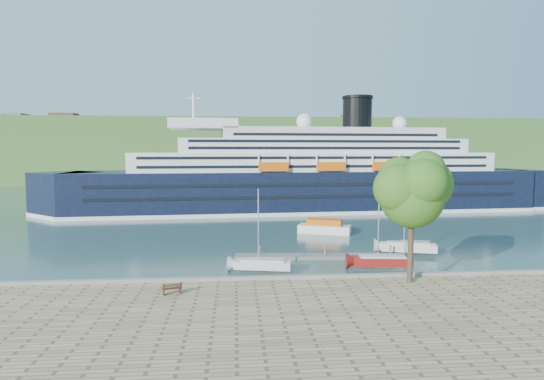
% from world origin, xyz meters
% --- Properties ---
extents(ground, '(400.00, 400.00, 0.00)m').
position_xyz_m(ground, '(0.00, 0.00, 0.00)').
color(ground, '#2A4B46').
rests_on(ground, ground).
extents(far_hillside, '(400.00, 50.00, 24.00)m').
position_xyz_m(far_hillside, '(0.00, 145.00, 12.00)').
color(far_hillside, '#2D5622').
rests_on(far_hillside, ground).
extents(quay_coping, '(220.00, 0.50, 0.30)m').
position_xyz_m(quay_coping, '(0.00, -0.20, 1.15)').
color(quay_coping, slate).
rests_on(quay_coping, promenade).
extents(cruise_ship, '(104.02, 21.69, 23.19)m').
position_xyz_m(cruise_ship, '(4.56, 51.41, 11.59)').
color(cruise_ship, black).
rests_on(cruise_ship, ground).
extents(park_bench, '(1.66, 1.06, 0.99)m').
position_xyz_m(park_bench, '(-14.18, -3.74, 1.49)').
color(park_bench, '#442313').
rests_on(park_bench, promenade).
extents(promenade_tree, '(7.27, 7.27, 12.05)m').
position_xyz_m(promenade_tree, '(5.57, -2.00, 7.02)').
color(promenade_tree, '#2D5616').
rests_on(promenade_tree, promenade).
extents(floating_pontoon, '(16.84, 3.18, 0.37)m').
position_xyz_m(floating_pontoon, '(-0.96, 11.40, 0.19)').
color(floating_pontoon, slate).
rests_on(floating_pontoon, ground).
extents(sailboat_white_near, '(6.44, 2.92, 8.04)m').
position_xyz_m(sailboat_white_near, '(-6.53, 5.56, 4.02)').
color(sailboat_white_near, silver).
rests_on(sailboat_white_near, ground).
extents(sailboat_red, '(6.78, 2.59, 8.53)m').
position_xyz_m(sailboat_red, '(5.77, 5.82, 4.27)').
color(sailboat_red, maroon).
rests_on(sailboat_red, ground).
extents(sailboat_white_far, '(7.18, 3.65, 8.93)m').
position_xyz_m(sailboat_white_far, '(10.88, 11.96, 4.47)').
color(sailboat_white_far, silver).
rests_on(sailboat_white_far, ground).
extents(tender_launch, '(8.13, 5.13, 2.12)m').
position_xyz_m(tender_launch, '(3.84, 26.63, 1.06)').
color(tender_launch, '#D55C0C').
rests_on(tender_launch, ground).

